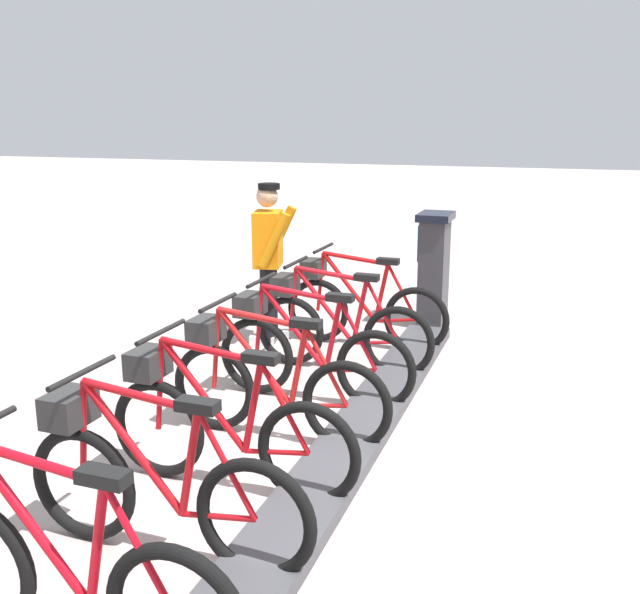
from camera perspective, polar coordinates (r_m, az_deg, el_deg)
The scene contains 11 objects.
ground_plane at distance 5.16m, azimuth 1.73°, elevation -12.73°, with size 60.00×60.00×0.00m, color #B1A09A.
dock_rail_base at distance 5.13m, azimuth 1.73°, elevation -12.23°, with size 0.44×6.29×0.10m, color #47474C.
payment_kiosk at distance 8.24m, azimuth 8.88°, elevation 2.28°, with size 0.36×0.52×1.28m.
bike_docked_0 at distance 7.47m, azimuth 3.07°, elevation -0.66°, with size 1.72×0.54×1.02m.
bike_docked_1 at distance 6.74m, azimuth 1.21°, elevation -2.26°, with size 1.72×0.54×1.02m.
bike_docked_2 at distance 6.04m, azimuth -1.11°, elevation -4.24°, with size 1.72×0.54×1.02m.
bike_docked_3 at distance 5.35m, azimuth -4.04°, elevation -6.72°, with size 1.72×0.54×1.02m.
bike_docked_4 at distance 4.70m, azimuth -7.86°, elevation -9.89°, with size 1.72×0.54×1.02m.
bike_docked_5 at distance 4.09m, azimuth -12.99°, elevation -13.97°, with size 1.72×0.54×1.02m.
bike_docked_6 at distance 3.55m, azimuth -20.07°, elevation -19.20°, with size 1.72×0.54×1.02m.
worker_near_rack at distance 7.48m, azimuth -4.00°, elevation 3.11°, with size 0.51×0.68×1.66m.
Camera 1 is at (-1.37, 4.39, 2.32)m, focal length 40.92 mm.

